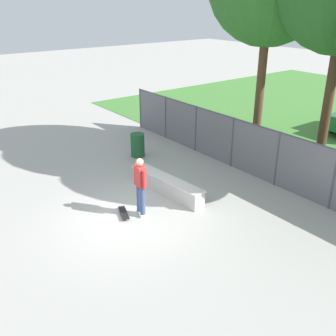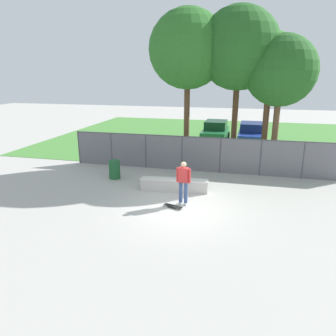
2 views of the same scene
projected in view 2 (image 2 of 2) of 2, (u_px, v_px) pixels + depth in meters
ground_plane at (182, 208)px, 12.70m from camera, size 80.00×80.00×0.00m
grass_strip at (217, 137)px, 27.07m from camera, size 26.57×20.00×0.02m
concrete_ledge at (174, 185)px, 14.45m from camera, size 3.11×0.74×0.57m
skateboarder at (183, 181)px, 12.72m from camera, size 0.60×0.31×1.82m
skateboard at (173, 206)px, 12.67m from camera, size 0.82×0.46×0.09m
chainlink_fence at (201, 153)px, 17.18m from camera, size 14.64×0.07×1.93m
tree_near_left at (188, 50)px, 17.14m from camera, size 4.25×4.25×8.55m
tree_near_right at (239, 49)px, 16.73m from camera, size 4.33×4.33×8.59m
tree_mid at (270, 65)px, 16.42m from camera, size 3.32×3.32×7.26m
tree_far at (281, 71)px, 16.14m from camera, size 3.63×3.63×7.12m
car_green at (215, 131)px, 24.80m from camera, size 2.10×4.24×1.66m
car_blue at (251, 134)px, 23.79m from camera, size 2.10×4.24×1.66m
trash_bin at (114, 169)px, 16.16m from camera, size 0.56×0.56×0.95m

